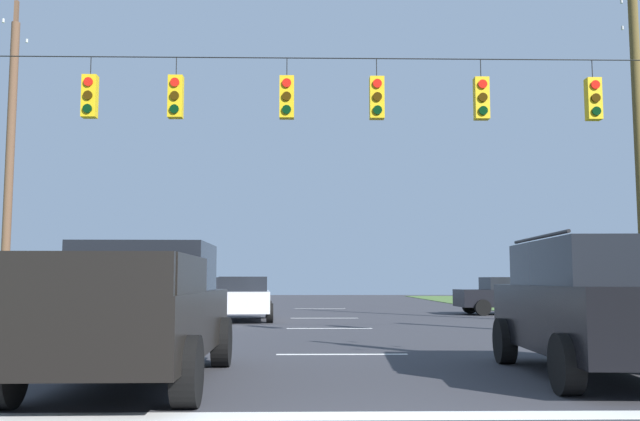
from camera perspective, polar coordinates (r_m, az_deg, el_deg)
stop_bar_stripe at (r=7.55m, az=4.30°, el=-16.43°), size 15.00×0.45×0.01m
lane_dash_0 at (r=13.48m, az=1.82°, el=-11.70°), size 2.50×0.15×0.01m
lane_dash_1 at (r=20.52m, az=0.78°, el=-9.64°), size 2.50×0.15×0.01m
lane_dash_2 at (r=25.98m, az=0.36°, el=-8.81°), size 2.50×0.15×0.01m
lane_dash_3 at (r=34.42m, az=-0.02°, el=-8.05°), size 2.50×0.15×0.01m
overhead_signal_span at (r=15.37m, az=1.62°, el=4.16°), size 18.20×0.31×7.01m
pickup_truck at (r=10.06m, az=-14.81°, el=-8.05°), size 2.35×5.43×1.95m
suv_black at (r=11.01m, az=21.80°, el=-7.13°), size 2.42×4.90×2.05m
distant_car_crossing_white at (r=30.48m, az=-9.69°, el=-6.80°), size 2.29×4.43×1.52m
distant_car_oncoming at (r=29.73m, az=15.30°, el=-6.71°), size 4.38×2.19×1.52m
distant_car_far_parked at (r=24.57m, az=-6.30°, el=-7.12°), size 2.24×4.41×1.52m
utility_pole_mid_right at (r=23.97m, az=24.70°, el=5.09°), size 0.30×1.62×11.39m
utility_pole_near_left at (r=23.53m, az=-24.11°, el=3.46°), size 0.26×1.85×10.20m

